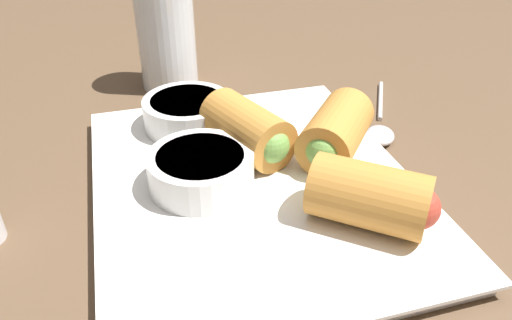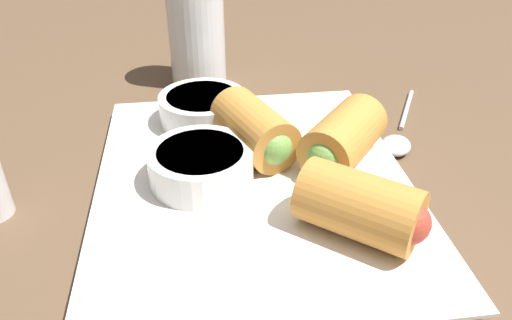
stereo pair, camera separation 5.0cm
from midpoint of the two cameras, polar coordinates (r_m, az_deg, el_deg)
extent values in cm
cube|color=brown|center=(45.77, 2.26, -2.40)|extent=(180.00, 140.00, 2.00)
cube|color=white|center=(42.08, 3.40, -3.34)|extent=(30.39, 24.79, 1.20)
cube|color=white|center=(41.64, 3.44, -2.51)|extent=(31.60, 25.78, 0.30)
cylinder|color=#C68438|center=(36.11, 15.65, -5.22)|extent=(8.96, 9.45, 4.75)
sphere|color=#B23D2D|center=(35.69, 20.89, -6.88)|extent=(3.09, 3.09, 3.09)
cylinder|color=#C68438|center=(43.95, 3.02, 3.49)|extent=(9.49, 7.47, 4.75)
sphere|color=#6B9E47|center=(41.48, 5.51, 1.42)|extent=(3.09, 3.09, 3.09)
cylinder|color=#C68438|center=(43.76, 13.25, 2.44)|extent=(9.42, 9.01, 4.75)
sphere|color=#6B9E47|center=(40.95, 11.49, 0.40)|extent=(3.09, 3.09, 3.09)
cylinder|color=white|center=(40.60, -2.83, -0.78)|extent=(8.59, 8.59, 2.89)
cylinder|color=maroon|center=(39.95, -2.88, 0.63)|extent=(7.04, 7.04, 0.52)
cylinder|color=white|center=(49.40, -3.18, 5.78)|extent=(8.59, 8.59, 2.89)
cylinder|color=#477038|center=(48.87, -3.22, 7.02)|extent=(7.04, 7.04, 0.52)
cylinder|color=silver|center=(58.35, 19.23, 5.42)|extent=(8.50, 4.95, 0.50)
ellipsoid|color=silver|center=(50.25, 18.48, 1.48)|extent=(4.57, 4.24, 1.27)
cylinder|color=silver|center=(60.46, -4.44, 14.67)|extent=(6.63, 6.63, 13.16)
camera|label=1|loc=(0.03, -86.46, 2.29)|focal=35.00mm
camera|label=2|loc=(0.03, 93.54, -2.29)|focal=35.00mm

